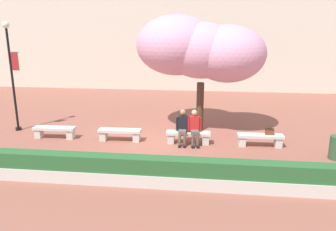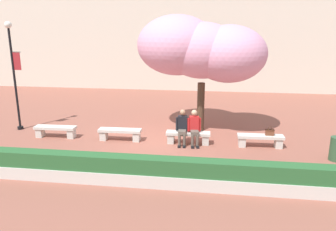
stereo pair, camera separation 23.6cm
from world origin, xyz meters
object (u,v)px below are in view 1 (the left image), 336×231
at_px(stone_bench_near_east, 260,139).
at_px(person_seated_right, 194,126).
at_px(person_seated_left, 183,126).
at_px(lamp_post_with_banner, 11,67).
at_px(handbag, 270,131).
at_px(stone_bench_west_end, 55,131).
at_px(cherry_tree_main, 199,49).
at_px(stone_bench_center, 188,136).
at_px(stone_bench_near_west, 120,133).
at_px(trash_bin, 336,148).

xyz_separation_m(stone_bench_near_east, person_seated_right, (-2.38, -0.05, 0.40)).
bearing_deg(person_seated_left, lamp_post_with_banner, 172.98).
bearing_deg(handbag, stone_bench_west_end, -179.82).
bearing_deg(cherry_tree_main, person_seated_right, -91.38).
bearing_deg(stone_bench_center, stone_bench_west_end, 180.00).
height_order(stone_bench_near_west, cherry_tree_main, cherry_tree_main).
bearing_deg(stone_bench_center, lamp_post_with_banner, 173.61).
bearing_deg(lamp_post_with_banner, cherry_tree_main, 7.92).
distance_m(stone_bench_center, cherry_tree_main, 3.57).
relative_size(stone_bench_center, handbag, 4.82).
bearing_deg(stone_bench_near_east, person_seated_right, -178.73).
xyz_separation_m(person_seated_left, person_seated_right, (0.43, 0.00, 0.00)).
distance_m(stone_bench_near_east, lamp_post_with_banner, 10.12).
height_order(stone_bench_west_end, person_seated_right, person_seated_right).
bearing_deg(stone_bench_west_end, stone_bench_near_east, 0.00).
distance_m(stone_bench_near_west, cherry_tree_main, 4.58).
bearing_deg(person_seated_right, stone_bench_near_west, 178.94).
bearing_deg(trash_bin, person_seated_right, 169.47).
xyz_separation_m(person_seated_left, trash_bin, (5.09, -0.87, -0.31)).
bearing_deg(stone_bench_near_east, trash_bin, -21.98).
distance_m(stone_bench_near_west, lamp_post_with_banner, 5.23).
xyz_separation_m(handbag, lamp_post_with_banner, (-10.12, 0.78, 2.07)).
bearing_deg(stone_bench_west_end, stone_bench_near_west, 0.00).
distance_m(person_seated_left, trash_bin, 5.17).
bearing_deg(stone_bench_center, handbag, 0.52).
bearing_deg(trash_bin, stone_bench_center, 169.34).
distance_m(stone_bench_near_west, handbag, 5.53).
bearing_deg(stone_bench_west_end, cherry_tree_main, 18.63).
bearing_deg(stone_bench_near_east, stone_bench_center, 180.00).
xyz_separation_m(stone_bench_center, person_seated_right, (0.22, -0.05, 0.40)).
distance_m(stone_bench_west_end, person_seated_right, 5.45).
xyz_separation_m(stone_bench_west_end, trash_bin, (10.10, -0.92, 0.09)).
height_order(person_seated_right, handbag, person_seated_right).
height_order(cherry_tree_main, trash_bin, cherry_tree_main).
xyz_separation_m(stone_bench_near_east, person_seated_left, (-2.82, -0.05, 0.40)).
relative_size(stone_bench_near_east, person_seated_left, 1.27).
relative_size(stone_bench_center, cherry_tree_main, 0.32).
distance_m(stone_bench_center, trash_bin, 4.97).
relative_size(person_seated_left, person_seated_right, 1.00).
relative_size(stone_bench_near_west, lamp_post_with_banner, 0.37).
distance_m(stone_bench_center, handbag, 2.93).
bearing_deg(stone_bench_near_east, cherry_tree_main, 141.66).
xyz_separation_m(stone_bench_near_east, lamp_post_with_banner, (-9.81, 0.81, 2.35)).
xyz_separation_m(person_seated_left, lamp_post_with_banner, (-7.00, 0.86, 1.95)).
distance_m(handbag, trash_bin, 2.19).
xyz_separation_m(person_seated_right, handbag, (2.69, 0.08, -0.12)).
bearing_deg(stone_bench_west_end, lamp_post_with_banner, 157.97).
bearing_deg(person_seated_right, cherry_tree_main, 88.62).
relative_size(stone_bench_west_end, cherry_tree_main, 0.32).
bearing_deg(stone_bench_near_east, stone_bench_near_west, 180.00).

